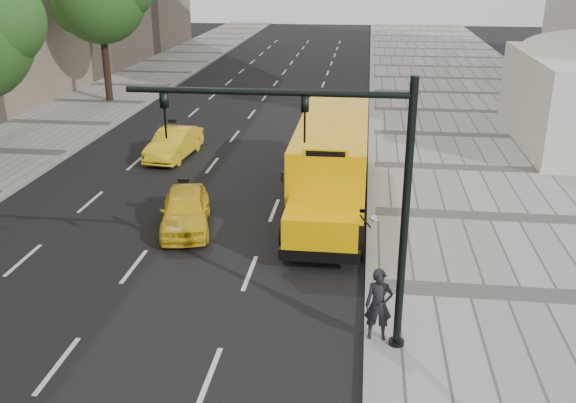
# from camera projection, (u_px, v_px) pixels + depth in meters

# --- Properties ---
(ground) EXTENTS (140.00, 140.00, 0.00)m
(ground) POSITION_uv_depth(u_px,v_px,m) (207.00, 207.00, 23.62)
(ground) COLOR black
(ground) RESTS_ON ground
(sidewalk_museum) EXTENTS (12.00, 140.00, 0.15)m
(sidewalk_museum) POSITION_uv_depth(u_px,v_px,m) (545.00, 221.00, 22.22)
(sidewalk_museum) COLOR #9A9791
(sidewalk_museum) RESTS_ON ground
(curb_museum) EXTENTS (0.30, 140.00, 0.15)m
(curb_museum) POSITION_uv_depth(u_px,v_px,m) (371.00, 213.00, 22.90)
(curb_museum) COLOR gray
(curb_museum) RESTS_ON ground
(curb_far) EXTENTS (0.30, 140.00, 0.15)m
(curb_far) POSITION_uv_depth(u_px,v_px,m) (3.00, 196.00, 24.51)
(curb_far) COLOR gray
(curb_far) RESTS_ON ground
(school_bus) EXTENTS (2.96, 11.56, 3.19)m
(school_bus) POSITION_uv_depth(u_px,v_px,m) (332.00, 155.00, 23.72)
(school_bus) COLOR #FFB300
(school_bus) RESTS_ON ground
(taxi_near) EXTENTS (2.42, 4.19, 1.34)m
(taxi_near) POSITION_uv_depth(u_px,v_px,m) (185.00, 210.00, 21.52)
(taxi_near) COLOR yellow
(taxi_near) RESTS_ON ground
(taxi_far) EXTENTS (1.80, 4.19, 1.34)m
(taxi_far) POSITION_uv_depth(u_px,v_px,m) (174.00, 143.00, 29.25)
(taxi_far) COLOR yellow
(taxi_far) RESTS_ON ground
(pedestrian) EXTENTS (0.66, 0.44, 1.78)m
(pedestrian) POSITION_uv_depth(u_px,v_px,m) (379.00, 305.00, 14.93)
(pedestrian) COLOR black
(pedestrian) RESTS_ON sidewalk_museum
(traffic_signal) EXTENTS (6.18, 0.36, 6.40)m
(traffic_signal) POSITION_uv_depth(u_px,v_px,m) (341.00, 182.00, 13.75)
(traffic_signal) COLOR black
(traffic_signal) RESTS_ON ground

